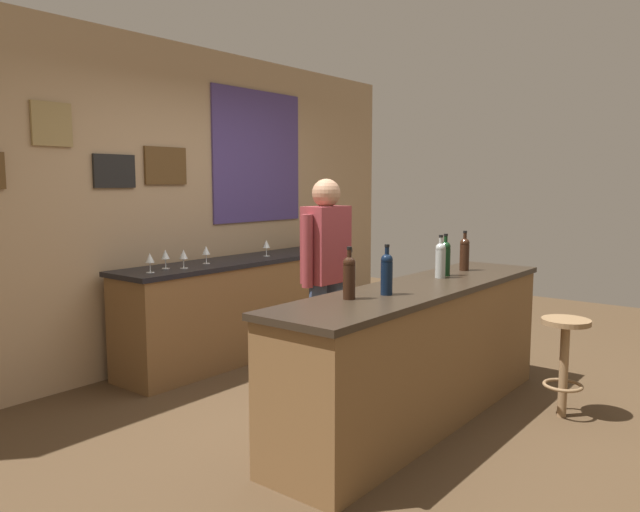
{
  "coord_description": "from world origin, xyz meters",
  "views": [
    {
      "loc": [
        -3.51,
        -2.34,
        1.59
      ],
      "look_at": [
        0.0,
        0.45,
        1.05
      ],
      "focal_mm": 34.23,
      "sensor_mm": 36.0,
      "label": 1
    }
  ],
  "objects_px": {
    "wine_glass_d": "(206,251)",
    "wine_glass_a": "(150,259)",
    "wine_bottle_a": "(349,276)",
    "wine_bottle_b": "(387,272)",
    "wine_glass_e": "(266,245)",
    "wine_bottle_c": "(440,259)",
    "wine_bottle_e": "(465,253)",
    "bar_stool": "(565,351)",
    "wine_bottle_d": "(445,257)",
    "coffee_mug": "(312,244)",
    "bartender": "(326,272)",
    "wine_glass_c": "(183,255)",
    "wine_glass_b": "(165,255)"
  },
  "relations": [
    {
      "from": "wine_bottle_d",
      "to": "wine_glass_e",
      "type": "height_order",
      "value": "wine_bottle_d"
    },
    {
      "from": "wine_glass_e",
      "to": "wine_bottle_c",
      "type": "bearing_deg",
      "value": -98.37
    },
    {
      "from": "coffee_mug",
      "to": "bartender",
      "type": "bearing_deg",
      "value": -137.68
    },
    {
      "from": "wine_bottle_a",
      "to": "coffee_mug",
      "type": "distance_m",
      "value": 2.91
    },
    {
      "from": "wine_glass_d",
      "to": "wine_bottle_b",
      "type": "bearing_deg",
      "value": -100.19
    },
    {
      "from": "wine_bottle_d",
      "to": "bartender",
      "type": "bearing_deg",
      "value": 123.0
    },
    {
      "from": "wine_bottle_e",
      "to": "wine_glass_d",
      "type": "xyz_separation_m",
      "value": [
        -0.87,
        1.97,
        -0.05
      ]
    },
    {
      "from": "wine_bottle_c",
      "to": "wine_bottle_b",
      "type": "bearing_deg",
      "value": -176.07
    },
    {
      "from": "bartender",
      "to": "wine_glass_e",
      "type": "relative_size",
      "value": 10.45
    },
    {
      "from": "wine_glass_d",
      "to": "coffee_mug",
      "type": "bearing_deg",
      "value": 1.69
    },
    {
      "from": "wine_bottle_d",
      "to": "wine_glass_e",
      "type": "relative_size",
      "value": 1.97
    },
    {
      "from": "wine_bottle_e",
      "to": "wine_glass_e",
      "type": "xyz_separation_m",
      "value": [
        -0.16,
        1.94,
        -0.05
      ]
    },
    {
      "from": "wine_bottle_a",
      "to": "wine_bottle_b",
      "type": "xyz_separation_m",
      "value": [
        0.25,
        -0.1,
        0.0
      ]
    },
    {
      "from": "wine_glass_d",
      "to": "wine_glass_a",
      "type": "bearing_deg",
      "value": -173.56
    },
    {
      "from": "coffee_mug",
      "to": "wine_glass_e",
      "type": "bearing_deg",
      "value": -174.39
    },
    {
      "from": "coffee_mug",
      "to": "wine_glass_d",
      "type": "bearing_deg",
      "value": -178.31
    },
    {
      "from": "wine_glass_b",
      "to": "coffee_mug",
      "type": "xyz_separation_m",
      "value": [
        1.9,
        0.03,
        -0.06
      ]
    },
    {
      "from": "wine_bottle_e",
      "to": "wine_glass_e",
      "type": "relative_size",
      "value": 1.97
    },
    {
      "from": "coffee_mug",
      "to": "wine_bottle_a",
      "type": "bearing_deg",
      "value": -136.56
    },
    {
      "from": "wine_glass_b",
      "to": "wine_glass_d",
      "type": "height_order",
      "value": "same"
    },
    {
      "from": "wine_bottle_d",
      "to": "wine_glass_b",
      "type": "distance_m",
      "value": 2.21
    },
    {
      "from": "wine_bottle_c",
      "to": "wine_glass_d",
      "type": "relative_size",
      "value": 1.97
    },
    {
      "from": "bar_stool",
      "to": "wine_bottle_e",
      "type": "distance_m",
      "value": 1.02
    },
    {
      "from": "wine_bottle_d",
      "to": "wine_bottle_a",
      "type": "bearing_deg",
      "value": 178.93
    },
    {
      "from": "wine_glass_a",
      "to": "bartender",
      "type": "bearing_deg",
      "value": -59.74
    },
    {
      "from": "wine_bottle_a",
      "to": "wine_bottle_b",
      "type": "height_order",
      "value": "same"
    },
    {
      "from": "bartender",
      "to": "wine_bottle_c",
      "type": "height_order",
      "value": "bartender"
    },
    {
      "from": "wine_glass_b",
      "to": "wine_glass_a",
      "type": "bearing_deg",
      "value": -157.27
    },
    {
      "from": "wine_glass_c",
      "to": "wine_glass_a",
      "type": "bearing_deg",
      "value": 177.27
    },
    {
      "from": "wine_glass_e",
      "to": "wine_bottle_e",
      "type": "bearing_deg",
      "value": -85.28
    },
    {
      "from": "wine_bottle_e",
      "to": "wine_glass_e",
      "type": "height_order",
      "value": "wine_bottle_e"
    },
    {
      "from": "bartender",
      "to": "wine_glass_a",
      "type": "height_order",
      "value": "bartender"
    },
    {
      "from": "bartender",
      "to": "wine_bottle_d",
      "type": "height_order",
      "value": "bartender"
    },
    {
      "from": "wine_bottle_a",
      "to": "wine_bottle_b",
      "type": "relative_size",
      "value": 1.0
    },
    {
      "from": "wine_bottle_a",
      "to": "wine_glass_c",
      "type": "relative_size",
      "value": 1.97
    },
    {
      "from": "bartender",
      "to": "wine_bottle_d",
      "type": "bearing_deg",
      "value": -57.0
    },
    {
      "from": "bar_stool",
      "to": "wine_bottle_b",
      "type": "bearing_deg",
      "value": 146.18
    },
    {
      "from": "wine_bottle_a",
      "to": "wine_bottle_b",
      "type": "bearing_deg",
      "value": -20.94
    },
    {
      "from": "wine_glass_d",
      "to": "bar_stool",
      "type": "bearing_deg",
      "value": -75.41
    },
    {
      "from": "wine_bottle_b",
      "to": "wine_glass_d",
      "type": "xyz_separation_m",
      "value": [
        0.37,
        2.05,
        -0.05
      ]
    },
    {
      "from": "wine_bottle_a",
      "to": "wine_bottle_e",
      "type": "xyz_separation_m",
      "value": [
        1.49,
        -0.01,
        0.0
      ]
    },
    {
      "from": "wine_bottle_a",
      "to": "wine_glass_a",
      "type": "height_order",
      "value": "wine_bottle_a"
    },
    {
      "from": "bartender",
      "to": "wine_bottle_b",
      "type": "height_order",
      "value": "bartender"
    },
    {
      "from": "wine_bottle_d",
      "to": "wine_glass_a",
      "type": "height_order",
      "value": "wine_bottle_d"
    },
    {
      "from": "wine_glass_a",
      "to": "wine_glass_b",
      "type": "xyz_separation_m",
      "value": [
        0.21,
        0.09,
        0.0
      ]
    },
    {
      "from": "wine_bottle_b",
      "to": "wine_bottle_d",
      "type": "bearing_deg",
      "value": 4.69
    },
    {
      "from": "bartender",
      "to": "wine_glass_e",
      "type": "distance_m",
      "value": 1.38
    },
    {
      "from": "wine_bottle_a",
      "to": "wine_glass_a",
      "type": "relative_size",
      "value": 1.97
    },
    {
      "from": "wine_glass_a",
      "to": "wine_glass_b",
      "type": "distance_m",
      "value": 0.23
    },
    {
      "from": "wine_bottle_b",
      "to": "wine_glass_a",
      "type": "relative_size",
      "value": 1.97
    }
  ]
}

